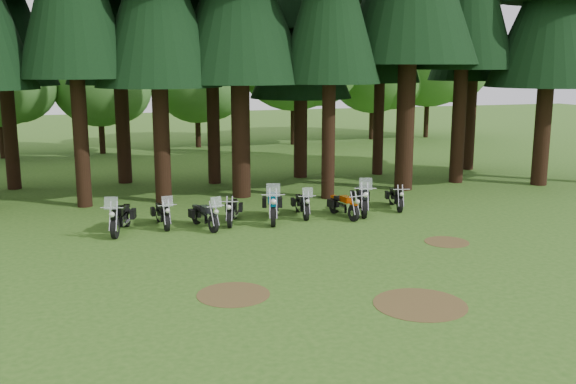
% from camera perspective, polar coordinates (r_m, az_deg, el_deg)
% --- Properties ---
extents(ground, '(120.00, 120.00, 0.00)m').
position_cam_1_polar(ground, '(18.53, 2.79, -6.04)').
color(ground, '#2E5619').
rests_on(ground, ground).
extents(pine_back_4, '(4.94, 4.94, 13.78)m').
position_cam_1_polar(pine_back_4, '(31.64, 1.17, 16.23)').
color(pine_back_4, black).
rests_on(pine_back_4, ground).
extents(decid_2, '(6.72, 6.53, 8.40)m').
position_cam_1_polar(decid_2, '(41.50, -24.11, 9.53)').
color(decid_2, black).
rests_on(decid_2, ground).
extents(decid_3, '(6.12, 5.95, 7.65)m').
position_cam_1_polar(decid_3, '(41.69, -16.08, 9.46)').
color(decid_3, black).
rests_on(decid_3, ground).
extents(decid_4, '(5.93, 5.76, 7.41)m').
position_cam_1_polar(decid_4, '(43.58, -7.73, 9.66)').
color(decid_4, black).
rests_on(decid_4, ground).
extents(decid_5, '(8.45, 8.21, 10.56)m').
position_cam_1_polar(decid_5, '(44.70, 1.04, 12.19)').
color(decid_5, black).
rests_on(decid_5, ground).
extents(decid_6, '(7.06, 6.86, 8.82)m').
position_cam_1_polar(decid_6, '(48.41, 8.01, 10.79)').
color(decid_6, black).
rests_on(decid_6, ground).
extents(decid_7, '(8.44, 8.20, 10.55)m').
position_cam_1_polar(decid_7, '(50.45, 12.94, 11.79)').
color(decid_7, black).
rests_on(decid_7, ground).
extents(dirt_patch_0, '(1.80, 1.80, 0.01)m').
position_cam_1_polar(dirt_patch_0, '(15.88, -4.88, -9.05)').
color(dirt_patch_0, '#4C3D1E').
rests_on(dirt_patch_0, ground).
extents(dirt_patch_1, '(1.40, 1.40, 0.01)m').
position_cam_1_polar(dirt_patch_1, '(20.91, 13.93, -4.33)').
color(dirt_patch_1, '#4C3D1E').
rests_on(dirt_patch_1, ground).
extents(dirt_patch_2, '(2.20, 2.20, 0.01)m').
position_cam_1_polar(dirt_patch_2, '(15.52, 11.65, -9.75)').
color(dirt_patch_2, '#4C3D1E').
rests_on(dirt_patch_2, ground).
extents(motorcycle_0, '(0.96, 2.25, 1.44)m').
position_cam_1_polar(motorcycle_0, '(22.07, -14.65, -2.28)').
color(motorcycle_0, black).
rests_on(motorcycle_0, ground).
extents(motorcycle_1, '(0.42, 1.99, 1.25)m').
position_cam_1_polar(motorcycle_1, '(22.57, -11.09, -1.98)').
color(motorcycle_1, black).
rests_on(motorcycle_1, ground).
extents(motorcycle_2, '(0.72, 2.01, 1.27)m').
position_cam_1_polar(motorcycle_2, '(22.07, -7.42, -2.15)').
color(motorcycle_2, black).
rests_on(motorcycle_2, ground).
extents(motorcycle_3, '(0.81, 1.94, 0.82)m').
position_cam_1_polar(motorcycle_3, '(22.75, -4.97, -1.71)').
color(motorcycle_3, black).
rests_on(motorcycle_3, ground).
extents(motorcycle_4, '(0.97, 2.49, 1.58)m').
position_cam_1_polar(motorcycle_4, '(22.94, -1.38, -1.28)').
color(motorcycle_4, black).
rests_on(motorcycle_4, ground).
extents(motorcycle_5, '(0.51, 2.00, 1.26)m').
position_cam_1_polar(motorcycle_5, '(23.64, 1.26, -1.17)').
color(motorcycle_5, black).
rests_on(motorcycle_5, ground).
extents(motorcycle_6, '(0.40, 1.99, 0.81)m').
position_cam_1_polar(motorcycle_6, '(23.58, 4.96, -1.26)').
color(motorcycle_6, black).
rests_on(motorcycle_6, ground).
extents(motorcycle_7, '(1.06, 2.43, 1.55)m').
position_cam_1_polar(motorcycle_7, '(24.29, 6.57, -0.67)').
color(motorcycle_7, black).
rests_on(motorcycle_7, ground).
extents(motorcycle_8, '(0.61, 1.91, 0.79)m').
position_cam_1_polar(motorcycle_8, '(25.27, 9.56, -0.55)').
color(motorcycle_8, black).
rests_on(motorcycle_8, ground).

